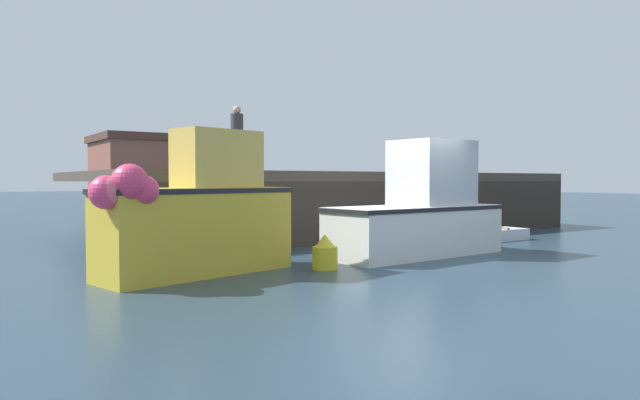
% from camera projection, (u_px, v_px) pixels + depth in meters
% --- Properties ---
extents(ground, '(120.00, 160.00, 0.10)m').
position_uv_depth(ground, '(404.00, 260.00, 11.57)').
color(ground, '#283D4C').
extents(pier, '(14.37, 7.53, 1.79)m').
position_uv_depth(pier, '(330.00, 183.00, 17.63)').
color(pier, '#473D33').
rests_on(pier, ground).
extents(fishing_boat_near_left, '(3.60, 1.89, 2.41)m').
position_uv_depth(fishing_boat_near_left, '(195.00, 215.00, 9.37)').
color(fishing_boat_near_left, gold).
rests_on(fishing_boat_near_left, ground).
extents(fishing_boat_near_right, '(4.14, 1.75, 2.40)m').
position_uv_depth(fishing_boat_near_right, '(420.00, 212.00, 11.94)').
color(fishing_boat_near_right, silver).
rests_on(fishing_boat_near_right, ground).
extents(rowboat, '(1.61, 0.83, 0.34)m').
position_uv_depth(rowboat, '(497.00, 234.00, 14.93)').
color(rowboat, silver).
rests_on(rowboat, ground).
extents(dockworker, '(0.34, 0.34, 1.78)m').
position_uv_depth(dockworker, '(237.00, 139.00, 15.36)').
color(dockworker, '#2D3342').
rests_on(dockworker, pier).
extents(warehouse, '(10.35, 7.02, 4.77)m').
position_uv_depth(warehouse, '(169.00, 169.00, 42.29)').
color(warehouse, brown).
rests_on(warehouse, ground).
extents(mooring_buoy_foreground, '(0.45, 0.45, 0.62)m').
position_uv_depth(mooring_buoy_foreground, '(325.00, 253.00, 10.02)').
color(mooring_buoy_foreground, yellow).
rests_on(mooring_buoy_foreground, ground).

